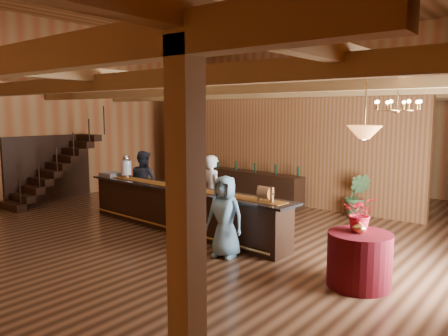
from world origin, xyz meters
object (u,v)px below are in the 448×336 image
Objects in this scene: chandelier_left at (184,113)px; staff_second at (144,182)px; guest at (225,217)px; round_table at (359,260)px; tasting_bar at (180,208)px; bartender at (213,192)px; chandelier_right at (398,105)px; raffle_drum at (265,193)px; backbar_shelf at (255,187)px; pendant_lamp at (364,132)px; beverage_dispenser at (126,167)px; floor_plant at (357,196)px.

chandelier_left is 2.30m from staff_second.
round_table is at bearing -4.30° from guest.
tasting_bar is 7.60× the size of chandelier_left.
chandelier_left is at bearing 14.03° from bartender.
raffle_drum is at bearing -146.11° from chandelier_right.
round_table is at bearing -4.21° from tasting_bar.
pendant_lamp is (4.90, -4.29, 1.94)m from backbar_shelf.
beverage_dispenser is 0.52× the size of floor_plant.
chandelier_left is 0.69× the size of floor_plant.
guest is (-2.50, -0.20, -1.63)m from pendant_lamp.
floor_plant is (3.16, 0.01, 0.12)m from backbar_shelf.
staff_second is (-1.55, -3.00, 0.38)m from backbar_shelf.
pendant_lamp reaches higher than staff_second.
pendant_lamp is (4.45, -0.61, 1.89)m from tasting_bar.
floor_plant is at bearing -106.44° from bartender.
beverage_dispenser reaches higher than floor_plant.
chandelier_left is 0.52× the size of guest.
bartender reaches higher than guest.
round_table is (6.56, -0.79, -0.87)m from beverage_dispenser.
chandelier_right reaches higher than raffle_drum.
beverage_dispenser is 6.74m from chandelier_right.
beverage_dispenser is at bearing 173.12° from round_table.
floor_plant is at bearing 123.09° from chandelier_right.
beverage_dispenser reaches higher than tasting_bar.
pendant_lamp reaches higher than backbar_shelf.
backbar_shelf is at bearing 86.47° from chandelier_left.
raffle_drum is 2.24m from bartender.
chandelier_right is at bearing 3.50° from chandelier_left.
chandelier_left is at bearing 164.45° from round_table.
staff_second is at bearing 21.14° from bartender.
beverage_dispenser reaches higher than round_table.
chandelier_left is at bearing 22.73° from beverage_dispenser.
backbar_shelf is 3.64m from chandelier_left.
pendant_lamp is 4.98m from floor_plant.
raffle_drum reaches higher than round_table.
backbar_shelf is at bearing 138.82° from pendant_lamp.
round_table is at bearing 168.54° from staff_second.
backbar_shelf is 1.92× the size of bartender.
floor_plant is (0.76, 4.49, -0.19)m from guest.
round_table is at bearing -33.83° from backbar_shelf.
beverage_dispenser is at bearing 173.12° from pendant_lamp.
chandelier_right is at bearing 29.30° from guest.
staff_second is (-6.39, -0.44, -1.98)m from chandelier_right.
bartender is 3.80m from floor_plant.
chandelier_left reaches higher than tasting_bar.
chandelier_right reaches higher than beverage_dispenser.
staff_second is at bearing -176.09° from chandelier_right.
round_table is 6.59m from staff_second.
backbar_shelf is 3.65× the size of pendant_lamp.
raffle_drum is 3.56m from chandelier_left.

